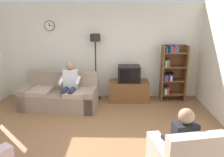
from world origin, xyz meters
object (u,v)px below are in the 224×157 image
tv_stand (128,91)px  bookshelf (172,71)px  couch (60,96)px  person_on_couch (70,83)px  floor_lamp (95,49)px  person_in_right_armchair (181,139)px  tv (129,74)px

tv_stand → bookshelf: bearing=3.4°
couch → person_on_couch: 0.49m
couch → floor_lamp: floor_lamp is taller
person_in_right_armchair → couch: bearing=133.1°
couch → tv: (1.81, 0.52, 0.46)m
couch → person_on_couch: person_on_couch is taller
tv_stand → bookshelf: (1.19, 0.07, 0.56)m
tv_stand → floor_lamp: floor_lamp is taller
floor_lamp → person_on_couch: (-0.60, -0.75, -0.75)m
couch → person_in_right_armchair: bearing=-46.9°
bookshelf → person_on_couch: size_ratio=1.27×
person_in_right_armchair → floor_lamp: bearing=115.3°
tv → tv_stand: bearing=90.0°
tv → floor_lamp: bearing=172.4°
tv_stand → bookshelf: size_ratio=0.70×
person_on_couch → tv: bearing=22.5°
person_in_right_armchair → tv: bearing=101.0°
tv_stand → bookshelf: bookshelf is taller
tv → person_in_right_armchair: (0.60, -3.09, -0.17)m
tv → person_on_couch: (-1.52, -0.63, -0.08)m
tv_stand → person_in_right_armchair: bearing=-79.1°
tv_stand → person_in_right_armchair: size_ratio=0.98×
tv_stand → floor_lamp: size_ratio=0.59×
floor_lamp → person_in_right_armchair: (1.52, -3.22, -0.85)m
couch → bookshelf: bearing=11.6°
tv → person_in_right_armchair: person_in_right_armchair is taller
bookshelf → floor_lamp: 2.20m
couch → floor_lamp: 1.58m
bookshelf → tv_stand: bearing=-176.6°
tv_stand → tv: 0.50m
couch → floor_lamp: size_ratio=1.07×
tv_stand → couch: bearing=-163.3°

